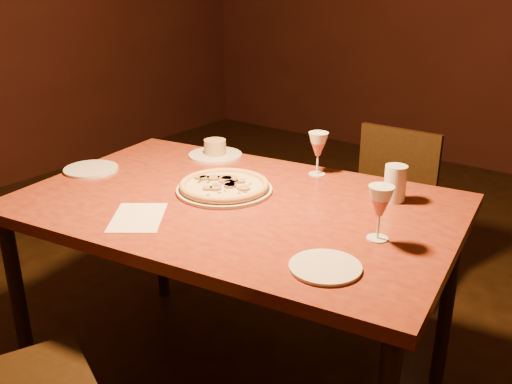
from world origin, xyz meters
The scene contains 10 objects.
dining_table centered at (-0.08, 0.09, 0.75)m, with size 1.67×1.21×0.83m.
chair_far centered at (0.05, 1.12, 0.49)m, with size 0.43×0.43×0.86m.
pizza_plate centered at (-0.17, 0.14, 0.85)m, with size 0.36×0.36×0.04m.
ramekin_saucer centered at (-0.48, 0.44, 0.85)m, with size 0.24×0.24×0.08m.
wine_glass_far centered at (0.01, 0.51, 0.91)m, with size 0.08×0.08×0.18m, color #B7594C, non-canonical shape.
wine_glass_right centered at (0.47, 0.12, 0.91)m, with size 0.08×0.08×0.17m, color #B7594C, non-canonical shape.
water_tumbler centered at (0.37, 0.44, 0.89)m, with size 0.08×0.08×0.13m, color silver.
side_plate_left centered at (-0.76, -0.01, 0.83)m, with size 0.22×0.22×0.01m, color silver.
side_plate_near centered at (0.43, -0.14, 0.83)m, with size 0.20×0.20×0.01m, color silver.
menu_card centered at (-0.24, -0.22, 0.83)m, with size 0.16×0.24×0.00m, color silver.
Camera 1 is at (1.12, -1.37, 1.60)m, focal length 40.00 mm.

